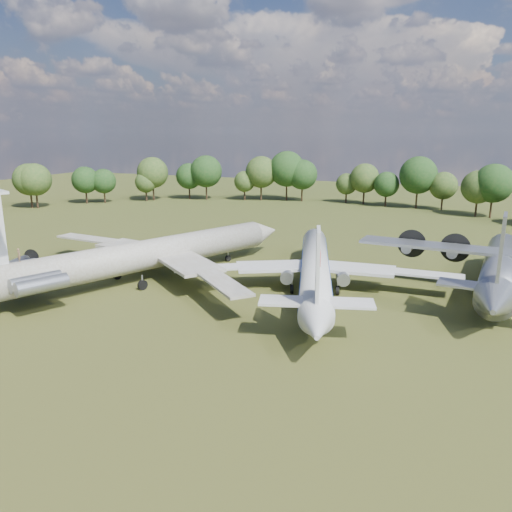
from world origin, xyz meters
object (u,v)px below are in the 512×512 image
at_px(il62_airliner, 143,261).
at_px(tu104_jet, 315,273).
at_px(an12_transport, 499,273).
at_px(small_prop_west, 7,272).
at_px(person_on_il62, 19,255).
at_px(small_prop_northwest, 6,270).

relative_size(il62_airliner, tu104_jet, 1.19).
relative_size(an12_transport, small_prop_west, 3.14).
bearing_deg(person_on_il62, small_prop_northwest, 5.13).
xyz_separation_m(small_prop_northwest, person_on_il62, (13.08, -9.01, 5.56)).
xyz_separation_m(tu104_jet, person_on_il62, (-30.30, -19.47, 4.13)).
height_order(tu104_jet, small_prop_northwest, tu104_jet).
height_order(an12_transport, small_prop_northwest, an12_transport).
distance_m(small_prop_west, small_prop_northwest, 0.86).
xyz_separation_m(il62_airliner, person_on_il62, (-6.59, -14.93, 3.72)).
xyz_separation_m(il62_airliner, small_prop_northwest, (-19.68, -5.92, -1.85)).
bearing_deg(small_prop_northwest, tu104_jet, 0.10).
distance_m(il62_airliner, small_prop_northwest, 20.63).
bearing_deg(an12_transport, small_prop_northwest, -158.90).
distance_m(tu104_jet, an12_transport, 23.90).
distance_m(il62_airliner, tu104_jet, 24.14).
bearing_deg(an12_transport, small_prop_west, -158.36).
bearing_deg(small_prop_northwest, small_prop_west, -46.08).
bearing_deg(small_prop_northwest, il62_airliner, 3.29).
relative_size(small_prop_west, person_on_il62, 8.19).
xyz_separation_m(small_prop_west, person_on_il62, (12.36, -8.55, 5.67)).
bearing_deg(il62_airliner, small_prop_northwest, -139.43).
height_order(tu104_jet, an12_transport, an12_transport).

